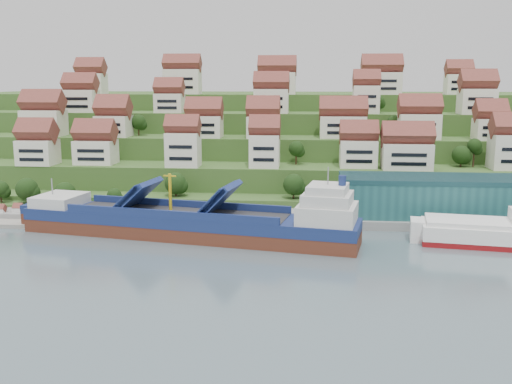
# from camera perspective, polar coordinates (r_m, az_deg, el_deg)

# --- Properties ---
(ground) EXTENTS (300.00, 300.00, 0.00)m
(ground) POSITION_cam_1_polar(r_m,az_deg,el_deg) (133.65, -0.77, -4.51)
(ground) COLOR slate
(ground) RESTS_ON ground
(quay) EXTENTS (180.00, 14.00, 2.20)m
(quay) POSITION_cam_1_polar(r_m,az_deg,el_deg) (147.32, 7.62, -2.69)
(quay) COLOR gray
(quay) RESTS_ON ground
(pebble_beach) EXTENTS (45.00, 20.00, 1.00)m
(pebble_beach) POSITION_cam_1_polar(r_m,az_deg,el_deg) (161.23, -21.27, -2.39)
(pebble_beach) COLOR gray
(pebble_beach) RESTS_ON ground
(hillside) EXTENTS (260.00, 128.00, 31.00)m
(hillside) POSITION_cam_1_polar(r_m,az_deg,el_deg) (233.37, 1.92, 4.82)
(hillside) COLOR #2D4C1E
(hillside) RESTS_ON ground
(hillside_village) EXTENTS (157.54, 63.61, 29.25)m
(hillside_village) POSITION_cam_1_polar(r_m,az_deg,el_deg) (189.21, 1.23, 7.51)
(hillside_village) COLOR white
(hillside_village) RESTS_ON ground
(hillside_trees) EXTENTS (137.20, 62.63, 29.69)m
(hillside_trees) POSITION_cam_1_polar(r_m,az_deg,el_deg) (171.70, -3.63, 3.86)
(hillside_trees) COLOR #1D3A13
(hillside_trees) RESTS_ON ground
(warehouse) EXTENTS (60.00, 15.00, 10.00)m
(warehouse) POSITION_cam_1_polar(r_m,az_deg,el_deg) (152.72, 19.73, -0.42)
(warehouse) COLOR #225A5C
(warehouse) RESTS_ON quay
(flagpole) EXTENTS (1.28, 0.16, 8.00)m
(flagpole) POSITION_cam_1_polar(r_m,az_deg,el_deg) (141.11, 6.99, -0.88)
(flagpole) COLOR gray
(flagpole) RESTS_ON quay
(beach_huts) EXTENTS (14.40, 3.70, 2.20)m
(beach_huts) POSITION_cam_1_polar(r_m,az_deg,el_deg) (160.71, -22.14, -1.91)
(beach_huts) COLOR white
(beach_huts) RESTS_ON pebble_beach
(cargo_ship) EXTENTS (80.48, 26.25, 17.66)m
(cargo_ship) POSITION_cam_1_polar(r_m,az_deg,el_deg) (132.95, -6.00, -3.16)
(cargo_ship) COLOR #5A2A1B
(cargo_ship) RESTS_ON ground
(second_ship) EXTENTS (31.69, 15.37, 8.82)m
(second_ship) POSITION_cam_1_polar(r_m,az_deg,el_deg) (137.27, 22.88, -3.82)
(second_ship) COLOR maroon
(second_ship) RESTS_ON ground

